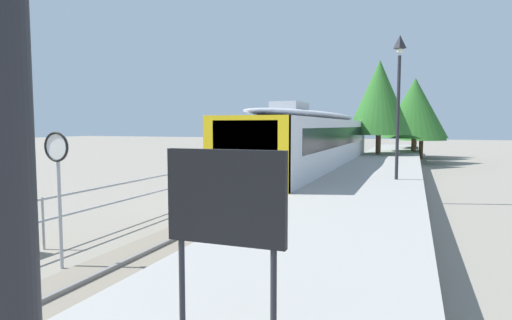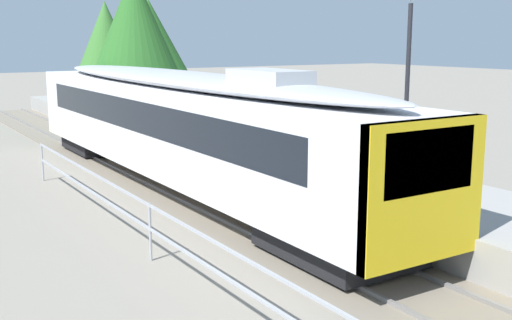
% 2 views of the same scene
% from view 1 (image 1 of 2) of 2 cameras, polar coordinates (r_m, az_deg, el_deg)
% --- Properties ---
extents(ground_plane, '(160.00, 160.00, 0.00)m').
position_cam_1_polar(ground_plane, '(19.37, -3.68, -4.06)').
color(ground_plane, gray).
extents(track_rails, '(3.20, 60.00, 0.14)m').
position_cam_1_polar(track_rails, '(18.35, 4.93, -4.44)').
color(track_rails, slate).
rests_on(track_rails, ground).
extents(commuter_train, '(2.82, 20.06, 3.74)m').
position_cam_1_polar(commuter_train, '(22.43, 8.00, 2.61)').
color(commuter_train, silver).
rests_on(commuter_train, track_rails).
extents(station_platform, '(3.90, 60.00, 0.90)m').
position_cam_1_polar(station_platform, '(17.71, 15.14, -3.55)').
color(station_platform, '#999691').
rests_on(station_platform, ground).
extents(platform_lamp_mid_platform, '(0.34, 0.34, 5.35)m').
position_cam_1_polar(platform_lamp_mid_platform, '(16.83, 18.63, 10.19)').
color(platform_lamp_mid_platform, '#232328').
rests_on(platform_lamp_mid_platform, station_platform).
extents(platform_notice_board, '(1.20, 0.08, 1.80)m').
position_cam_1_polar(platform_notice_board, '(4.03, -4.13, -5.88)').
color(platform_notice_board, '#232328').
rests_on(platform_notice_board, station_platform).
extents(speed_limit_sign, '(0.61, 0.10, 2.81)m').
position_cam_1_polar(speed_limit_sign, '(9.41, -25.10, -0.67)').
color(speed_limit_sign, '#9EA0A5').
rests_on(speed_limit_sign, ground).
extents(carpark_fence, '(0.06, 36.06, 1.25)m').
position_cam_1_polar(carpark_fence, '(11.23, -26.71, -6.20)').
color(carpark_fence, '#9EA0A5').
rests_on(carpark_fence, ground).
extents(tree_behind_carpark, '(4.53, 4.53, 7.54)m').
position_cam_1_polar(tree_behind_carpark, '(31.62, 16.21, 8.05)').
color(tree_behind_carpark, brown).
rests_on(tree_behind_carpark, ground).
extents(tree_behind_station_far, '(4.21, 4.21, 5.51)m').
position_cam_1_polar(tree_behind_station_far, '(40.43, 21.37, 5.23)').
color(tree_behind_station_far, brown).
rests_on(tree_behind_station_far, ground).
extents(tree_distant_left, '(3.86, 3.86, 6.85)m').
position_cam_1_polar(tree_distant_left, '(42.47, 20.64, 6.56)').
color(tree_distant_left, brown).
rests_on(tree_distant_left, ground).
extents(tree_distant_centre, '(4.98, 4.98, 6.63)m').
position_cam_1_polar(tree_distant_centre, '(35.59, 20.52, 6.54)').
color(tree_distant_centre, brown).
rests_on(tree_distant_centre, ground).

